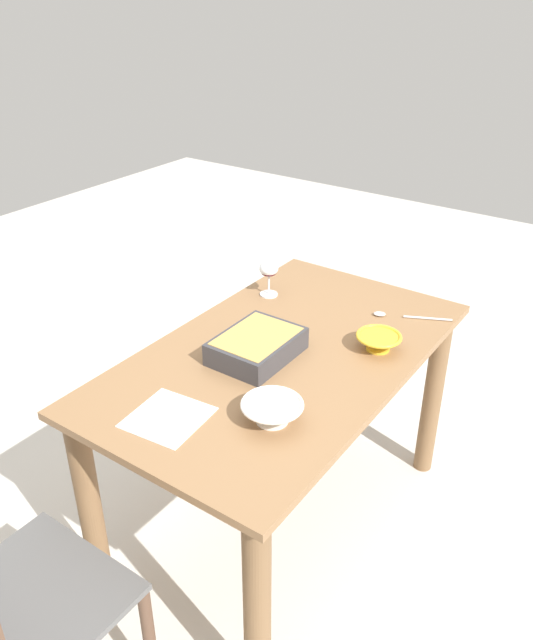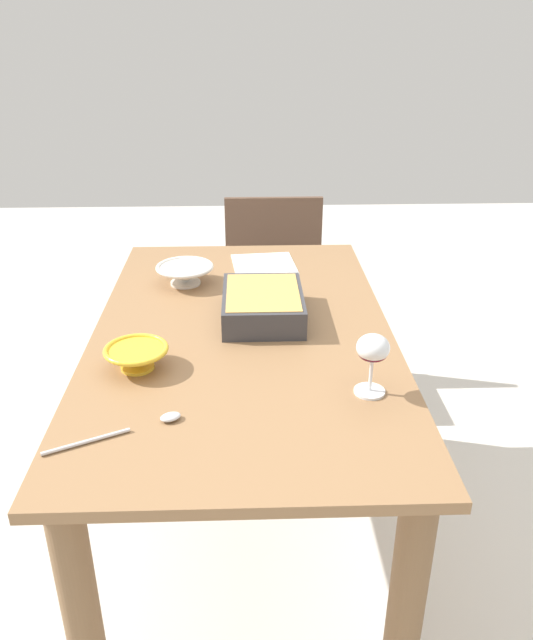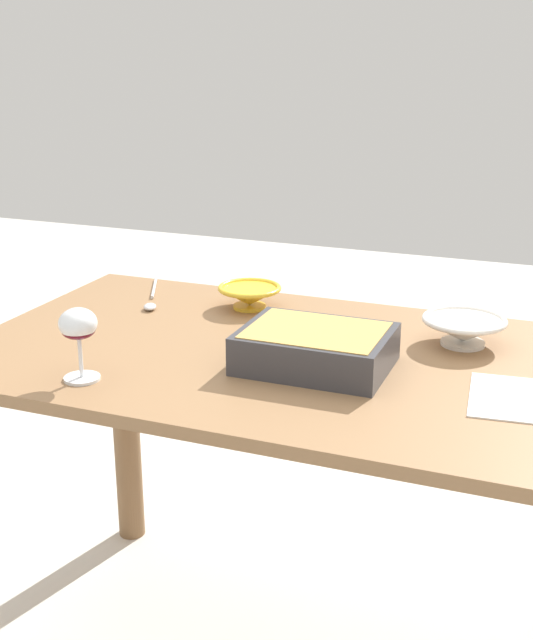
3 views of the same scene
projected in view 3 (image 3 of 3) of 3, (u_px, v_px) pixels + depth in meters
dining_table at (290, 422)px, 1.79m from camera, size 1.36×0.79×0.77m
wine_glass at (78, 329)px, 1.57m from camera, size 0.07×0.07×0.14m
casserole_dish at (316, 346)px, 1.65m from camera, size 0.29×0.22×0.08m
mixing_bowl at (464, 329)px, 1.77m from camera, size 0.18×0.18×0.06m
small_bowl at (250, 295)px, 2.02m from camera, size 0.15×0.15×0.06m
serving_spoon at (152, 299)px, 2.07m from camera, size 0.14×0.26×0.01m
napkin at (530, 400)px, 1.51m from camera, size 0.23×0.23×0.00m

